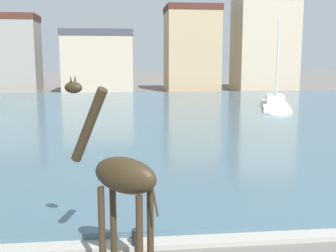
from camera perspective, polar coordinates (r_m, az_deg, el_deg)
The scene contains 9 objects.
harbor_water at distance 31.52m, azimuth -0.86°, elevation 1.45°, with size 89.04×43.16×0.28m, color #476675.
quay_edge_coping at distance 10.65m, azimuth 10.85°, elevation -15.04°, with size 89.04×0.50×0.12m, color #ADA89E.
giraffe_statue at distance 8.27m, azimuth -6.62°, elevation -7.15°, with size 2.01×1.74×4.08m.
sailboat_white at distance 36.09m, azimuth 14.59°, elevation 2.63°, with size 4.80×9.53×7.51m.
mooring_bollard at distance 10.01m, azimuth -4.30°, elevation -15.33°, with size 0.24×0.24×0.50m, color #232326.
townhouse_corner_house at distance 58.25m, azimuth -21.07°, elevation 9.25°, with size 7.67×5.17×10.05m.
townhouse_wide_warehouse at distance 55.84m, azimuth -9.57°, elevation 8.73°, with size 9.04×7.63×8.06m.
townhouse_narrow_midrow at distance 57.91m, azimuth 3.26°, elevation 10.55°, with size 7.17×6.92×11.48m.
townhouse_tall_gabled at distance 60.33m, azimuth 13.12°, elevation 11.36°, with size 8.32×6.49×13.76m.
Camera 1 is at (-2.97, 0.04, 4.41)m, focal length 44.26 mm.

